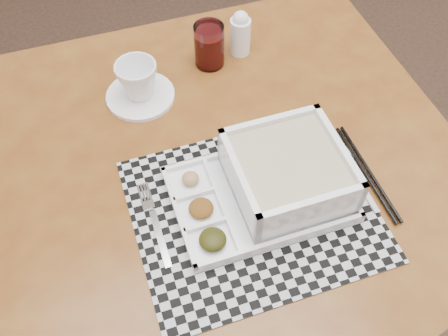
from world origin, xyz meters
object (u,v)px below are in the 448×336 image
at_px(serving_tray, 280,179).
at_px(juice_glass, 209,47).
at_px(cup, 138,80).
at_px(dining_table, 230,178).
at_px(creamer_bottle, 240,33).

distance_m(serving_tray, juice_glass, 0.39).
relative_size(serving_tray, cup, 3.87).
distance_m(dining_table, serving_tray, 0.17).
relative_size(juice_glass, creamer_bottle, 0.92).
distance_m(dining_table, creamer_bottle, 0.34).
xyz_separation_m(serving_tray, creamer_bottle, (0.12, 0.39, 0.01)).
bearing_deg(creamer_bottle, juice_glass, -176.27).
bearing_deg(creamer_bottle, dining_table, -120.27).
relative_size(cup, juice_glass, 0.87).
bearing_deg(juice_glass, cup, -169.14).
bearing_deg(juice_glass, creamer_bottle, 3.73).
height_order(dining_table, creamer_bottle, creamer_bottle).
xyz_separation_m(dining_table, cup, (-0.10, 0.24, 0.12)).
bearing_deg(dining_table, serving_tray, -68.61).
xyz_separation_m(cup, creamer_bottle, (0.26, 0.04, 0.00)).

